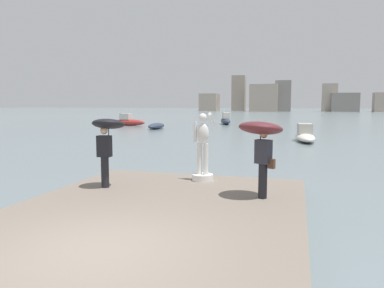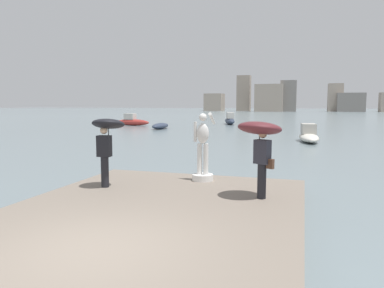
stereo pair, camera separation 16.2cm
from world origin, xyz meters
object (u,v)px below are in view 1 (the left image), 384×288
boat_near (128,121)px  boat_leftward (226,120)px  statue_white_figure (203,154)px  onlooker_right (261,136)px  onlooker_left (107,134)px  boat_mid (156,126)px  boat_rightward (305,135)px

boat_near → boat_leftward: size_ratio=0.95×
statue_white_figure → onlooker_right: size_ratio=1.06×
onlooker_left → onlooker_right: onlooker_left is taller
boat_mid → onlooker_right: bearing=-63.7°
statue_white_figure → boat_near: 37.17m
onlooker_right → boat_near: 39.55m
boat_mid → boat_leftward: bearing=63.8°
boat_leftward → statue_white_figure: bearing=-80.1°
statue_white_figure → boat_mid: bearing=114.3°
boat_near → boat_rightward: 26.16m
boat_leftward → boat_rightward: bearing=-64.6°
onlooker_right → boat_rightward: onlooker_right is taller
onlooker_left → boat_leftward: onlooker_left is taller
onlooker_right → boat_rightward: 19.32m
statue_white_figure → boat_leftward: (-6.75, 38.78, -0.62)m
onlooker_right → boat_near: (-20.21, 33.96, -1.44)m
onlooker_left → onlooker_right: (4.27, 0.05, 0.05)m
onlooker_left → boat_near: bearing=115.1°
onlooker_left → boat_mid: size_ratio=0.50×
onlooker_right → boat_near: size_ratio=0.39×
boat_near → boat_leftward: 13.20m
onlooker_left → boat_leftward: bearing=96.2°
onlooker_right → boat_leftward: 41.33m
onlooker_left → boat_leftward: (-4.41, 40.44, -1.32)m
onlooker_right → boat_near: bearing=120.8°
boat_rightward → onlooker_right: bearing=-94.1°
onlooker_right → boat_mid: 32.34m
onlooker_right → boat_mid: (-14.30, 28.97, -1.65)m
onlooker_left → boat_mid: bearing=109.1°
statue_white_figure → onlooker_right: bearing=-40.0°
onlooker_left → boat_leftward: 40.70m
boat_rightward → boat_leftward: bearing=115.4°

